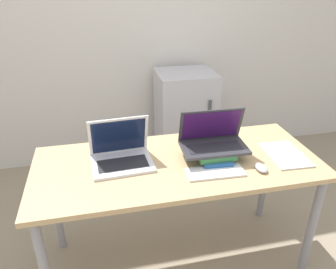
% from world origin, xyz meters
% --- Properties ---
extents(wall_back, '(8.00, 0.05, 2.70)m').
position_xyz_m(wall_back, '(0.00, 1.84, 1.35)').
color(wall_back, silver).
rests_on(wall_back, ground_plane).
extents(desk, '(1.64, 0.70, 0.77)m').
position_xyz_m(desk, '(0.00, 0.35, 0.69)').
color(desk, tan).
rests_on(desk, ground_plane).
extents(laptop_left, '(0.35, 0.28, 0.26)m').
position_xyz_m(laptop_left, '(-0.32, 0.41, 0.83)').
color(laptop_left, silver).
rests_on(laptop_left, desk).
extents(book_stack, '(0.22, 0.30, 0.07)m').
position_xyz_m(book_stack, '(0.21, 0.35, 0.81)').
color(book_stack, '#235693').
rests_on(book_stack, desk).
extents(laptop_on_books, '(0.38, 0.23, 0.22)m').
position_xyz_m(laptop_on_books, '(0.21, 0.36, 0.88)').
color(laptop_on_books, '#333338').
rests_on(laptop_on_books, book_stack).
extents(wireless_keyboard, '(0.32, 0.14, 0.01)m').
position_xyz_m(wireless_keyboard, '(0.17, 0.19, 0.78)').
color(wireless_keyboard, white).
rests_on(wireless_keyboard, desk).
extents(mouse, '(0.06, 0.10, 0.03)m').
position_xyz_m(mouse, '(0.43, 0.16, 0.79)').
color(mouse, '#B2B2B7').
rests_on(mouse, desk).
extents(notepad, '(0.22, 0.32, 0.01)m').
position_xyz_m(notepad, '(0.64, 0.28, 0.78)').
color(notepad, silver).
rests_on(notepad, desk).
extents(mini_fridge, '(0.52, 0.47, 0.95)m').
position_xyz_m(mini_fridge, '(0.37, 1.52, 0.47)').
color(mini_fridge, silver).
rests_on(mini_fridge, ground_plane).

